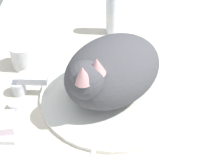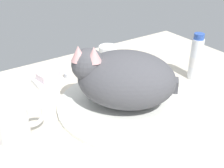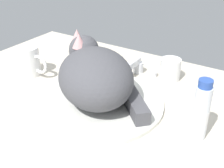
# 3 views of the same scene
# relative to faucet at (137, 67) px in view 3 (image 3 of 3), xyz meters

# --- Properties ---
(ground_plane) EXTENTS (1.10, 0.83, 0.03)m
(ground_plane) POSITION_rel_faucet_xyz_m (0.00, -0.23, -0.04)
(ground_plane) COLOR beige
(sink_basin) EXTENTS (0.37, 0.37, 0.01)m
(sink_basin) POSITION_rel_faucet_xyz_m (0.00, -0.23, -0.02)
(sink_basin) COLOR silver
(sink_basin) RESTS_ON ground_plane
(faucet) EXTENTS (0.14, 0.09, 0.06)m
(faucet) POSITION_rel_faucet_xyz_m (0.00, 0.00, 0.00)
(faucet) COLOR silver
(faucet) RESTS_ON ground_plane
(cat) EXTENTS (0.34, 0.32, 0.17)m
(cat) POSITION_rel_faucet_xyz_m (-0.01, -0.22, 0.06)
(cat) COLOR #4C4C51
(cat) RESTS_ON sink_basin
(coffee_mug) EXTENTS (0.12, 0.07, 0.10)m
(coffee_mug) POSITION_rel_faucet_xyz_m (-0.29, -0.20, 0.02)
(coffee_mug) COLOR white
(coffee_mug) RESTS_ON ground_plane
(rinse_cup) EXTENTS (0.06, 0.06, 0.07)m
(rinse_cup) POSITION_rel_faucet_xyz_m (0.11, 0.02, 0.01)
(rinse_cup) COLOR white
(rinse_cup) RESTS_ON ground_plane
(soap_dish) EXTENTS (0.09, 0.06, 0.01)m
(soap_dish) POSITION_rel_faucet_xyz_m (-0.12, 0.02, -0.02)
(soap_dish) COLOR white
(soap_dish) RESTS_ON ground_plane
(soap_bar) EXTENTS (0.07, 0.06, 0.02)m
(soap_bar) POSITION_rel_faucet_xyz_m (-0.12, 0.02, -0.00)
(soap_bar) COLOR silver
(soap_bar) RESTS_ON soap_dish
(toothpaste_bottle) EXTENTS (0.04, 0.04, 0.15)m
(toothpaste_bottle) POSITION_rel_faucet_xyz_m (0.28, -0.22, 0.05)
(toothpaste_bottle) COLOR white
(toothpaste_bottle) RESTS_ON ground_plane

